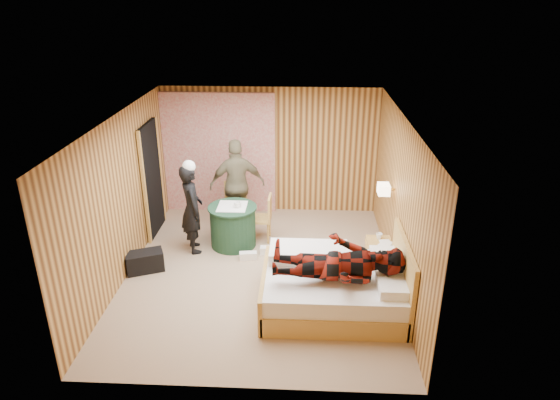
{
  "coord_description": "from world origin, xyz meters",
  "views": [
    {
      "loc": [
        0.66,
        -6.86,
        4.2
      ],
      "look_at": [
        0.29,
        0.52,
        1.05
      ],
      "focal_mm": 32.0,
      "sensor_mm": 36.0,
      "label": 1
    }
  ],
  "objects_px": {
    "chair_far": "(237,202)",
    "man_on_bed": "(339,254)",
    "bed": "(334,286)",
    "man_at_table": "(237,185)",
    "woman_standing": "(192,209)",
    "wall_lamp": "(384,189)",
    "duffel_bag": "(145,261)",
    "round_table": "(233,226)",
    "chair_near": "(264,215)",
    "nightstand": "(379,257)"
  },
  "relations": [
    {
      "from": "bed",
      "to": "duffel_bag",
      "type": "relative_size",
      "value": 3.43
    },
    {
      "from": "round_table",
      "to": "chair_far",
      "type": "height_order",
      "value": "chair_far"
    },
    {
      "from": "chair_near",
      "to": "round_table",
      "type": "bearing_deg",
      "value": -65.17
    },
    {
      "from": "round_table",
      "to": "man_on_bed",
      "type": "xyz_separation_m",
      "value": [
        1.7,
        -1.96,
        0.58
      ]
    },
    {
      "from": "nightstand",
      "to": "man_at_table",
      "type": "distance_m",
      "value": 2.92
    },
    {
      "from": "round_table",
      "to": "bed",
      "type": "bearing_deg",
      "value": -45.99
    },
    {
      "from": "nightstand",
      "to": "chair_near",
      "type": "distance_m",
      "value": 2.17
    },
    {
      "from": "bed",
      "to": "nightstand",
      "type": "xyz_separation_m",
      "value": [
        0.75,
        0.94,
        -0.03
      ]
    },
    {
      "from": "wall_lamp",
      "to": "nightstand",
      "type": "bearing_deg",
      "value": -97.43
    },
    {
      "from": "wall_lamp",
      "to": "nightstand",
      "type": "height_order",
      "value": "wall_lamp"
    },
    {
      "from": "round_table",
      "to": "man_at_table",
      "type": "bearing_deg",
      "value": 90.0
    },
    {
      "from": "nightstand",
      "to": "chair_far",
      "type": "distance_m",
      "value": 2.87
    },
    {
      "from": "round_table",
      "to": "wall_lamp",
      "type": "bearing_deg",
      "value": -10.65
    },
    {
      "from": "man_at_table",
      "to": "duffel_bag",
      "type": "bearing_deg",
      "value": 38.71
    },
    {
      "from": "chair_near",
      "to": "man_at_table",
      "type": "bearing_deg",
      "value": -130.67
    },
    {
      "from": "woman_standing",
      "to": "bed",
      "type": "bearing_deg",
      "value": -145.39
    },
    {
      "from": "wall_lamp",
      "to": "chair_far",
      "type": "relative_size",
      "value": 0.28
    },
    {
      "from": "man_at_table",
      "to": "man_on_bed",
      "type": "xyz_separation_m",
      "value": [
        1.7,
        -2.67,
        0.1
      ]
    },
    {
      "from": "bed",
      "to": "duffel_bag",
      "type": "xyz_separation_m",
      "value": [
        -2.98,
        0.8,
        -0.14
      ]
    },
    {
      "from": "wall_lamp",
      "to": "man_on_bed",
      "type": "distance_m",
      "value": 1.72
    },
    {
      "from": "man_on_bed",
      "to": "nightstand",
      "type": "bearing_deg",
      "value": 57.94
    },
    {
      "from": "round_table",
      "to": "chair_near",
      "type": "height_order",
      "value": "chair_near"
    },
    {
      "from": "wall_lamp",
      "to": "woman_standing",
      "type": "xyz_separation_m",
      "value": [
        -3.13,
        0.26,
        -0.52
      ]
    },
    {
      "from": "duffel_bag",
      "to": "chair_near",
      "type": "bearing_deg",
      "value": 9.68
    },
    {
      "from": "round_table",
      "to": "woman_standing",
      "type": "distance_m",
      "value": 0.79
    },
    {
      "from": "nightstand",
      "to": "man_on_bed",
      "type": "xyz_separation_m",
      "value": [
        -0.73,
        -1.17,
        0.68
      ]
    },
    {
      "from": "man_at_table",
      "to": "chair_far",
      "type": "bearing_deg",
      "value": 49.43
    },
    {
      "from": "chair_far",
      "to": "man_on_bed",
      "type": "distance_m",
      "value": 3.17
    },
    {
      "from": "nightstand",
      "to": "chair_far",
      "type": "relative_size",
      "value": 0.59
    },
    {
      "from": "bed",
      "to": "man_on_bed",
      "type": "distance_m",
      "value": 0.69
    },
    {
      "from": "bed",
      "to": "duffel_bag",
      "type": "bearing_deg",
      "value": 164.98
    },
    {
      "from": "chair_far",
      "to": "man_at_table",
      "type": "xyz_separation_m",
      "value": [
        0.02,
        0.04,
        0.32
      ]
    },
    {
      "from": "wall_lamp",
      "to": "bed",
      "type": "relative_size",
      "value": 0.13
    },
    {
      "from": "wall_lamp",
      "to": "duffel_bag",
      "type": "distance_m",
      "value": 3.97
    },
    {
      "from": "round_table",
      "to": "chair_near",
      "type": "xyz_separation_m",
      "value": [
        0.53,
        0.23,
        0.11
      ]
    },
    {
      "from": "wall_lamp",
      "to": "chair_near",
      "type": "bearing_deg",
      "value": 160.29
    },
    {
      "from": "woman_standing",
      "to": "nightstand",
      "type": "bearing_deg",
      "value": -122.97
    },
    {
      "from": "woman_standing",
      "to": "wall_lamp",
      "type": "bearing_deg",
      "value": -116.87
    },
    {
      "from": "chair_near",
      "to": "duffel_bag",
      "type": "relative_size",
      "value": 1.47
    },
    {
      "from": "chair_far",
      "to": "man_at_table",
      "type": "bearing_deg",
      "value": 48.11
    },
    {
      "from": "duffel_bag",
      "to": "woman_standing",
      "type": "height_order",
      "value": "woman_standing"
    },
    {
      "from": "chair_near",
      "to": "duffel_bag",
      "type": "bearing_deg",
      "value": -56.19
    },
    {
      "from": "man_on_bed",
      "to": "man_at_table",
      "type": "bearing_deg",
      "value": 122.48
    },
    {
      "from": "round_table",
      "to": "man_on_bed",
      "type": "relative_size",
      "value": 0.48
    },
    {
      "from": "bed",
      "to": "chair_far",
      "type": "xyz_separation_m",
      "value": [
        -1.7,
        2.4,
        0.23
      ]
    },
    {
      "from": "chair_far",
      "to": "duffel_bag",
      "type": "distance_m",
      "value": 2.09
    },
    {
      "from": "nightstand",
      "to": "man_on_bed",
      "type": "relative_size",
      "value": 0.31
    },
    {
      "from": "chair_far",
      "to": "bed",
      "type": "bearing_deg",
      "value": -69.06
    },
    {
      "from": "chair_far",
      "to": "woman_standing",
      "type": "xyz_separation_m",
      "value": [
        -0.63,
        -0.87,
        0.24
      ]
    },
    {
      "from": "chair_far",
      "to": "man_on_bed",
      "type": "bearing_deg",
      "value": -71.09
    }
  ]
}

